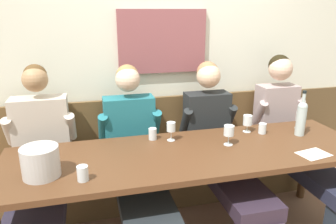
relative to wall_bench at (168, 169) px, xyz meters
The scene contains 18 objects.
room_wall_back 1.15m from the wall_bench, 90.01° to the left, with size 6.80×0.12×2.80m.
wood_wainscot_panel 0.27m from the wall_bench, 90.00° to the left, with size 6.80×0.03×0.91m, color brown.
wall_bench is the anchor object (origin of this frame).
dining_table 0.76m from the wall_bench, 90.00° to the right, with size 2.59×0.78×0.75m.
person_left_seat 1.17m from the wall_bench, 161.94° to the right, with size 0.54×1.20×1.31m.
person_center_right_seat 0.60m from the wall_bench, 134.55° to the right, with size 0.53×1.20×1.28m.
person_right_seat 0.61m from the wall_bench, 43.88° to the right, with size 0.50×1.20×1.28m.
person_center_left_seat 1.18m from the wall_bench, 17.08° to the right, with size 0.47×1.21×1.32m.
ice_bucket 1.36m from the wall_bench, 142.15° to the right, with size 0.22×0.22×0.19m, color #B9B7B5.
wine_bottle_clear_water 1.26m from the wall_bench, 30.75° to the right, with size 0.08×0.08×0.36m.
wine_glass_near_bucket 0.89m from the wall_bench, 34.66° to the right, with size 0.07×0.07×0.14m.
wine_glass_left_end 1.25m from the wall_bench, 22.59° to the right, with size 0.07×0.07×0.14m.
wine_glass_center_rear 0.89m from the wall_bench, 63.10° to the right, with size 0.08×0.08×0.15m.
wine_glass_mid_left 0.71m from the wall_bench, 101.42° to the right, with size 0.07×0.07×0.15m.
water_tumbler_left 0.96m from the wall_bench, 34.15° to the right, with size 0.06×0.06×0.08m, color silver.
water_tumbler_right 1.26m from the wall_bench, 130.14° to the right, with size 0.07×0.07×0.09m, color silver.
water_tumbler_center 0.66m from the wall_bench, 121.05° to the right, with size 0.06×0.06×0.09m, color silver.
tasting_sheet_left_guest 1.30m from the wall_bench, 47.98° to the right, with size 0.21×0.15×0.00m, color white.
Camera 1 is at (-0.67, -1.81, 1.71)m, focal length 34.47 mm.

